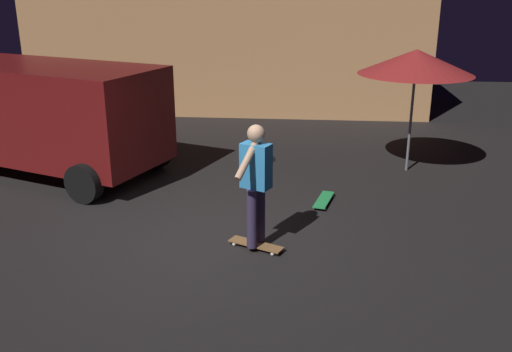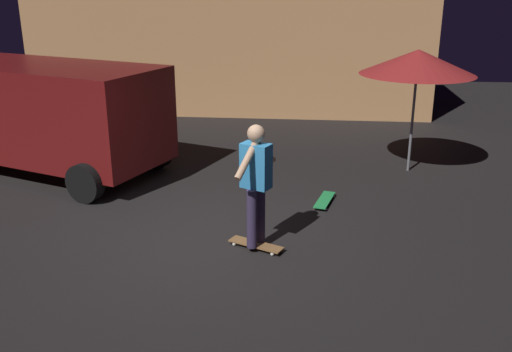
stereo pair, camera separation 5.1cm
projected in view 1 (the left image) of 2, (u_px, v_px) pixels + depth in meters
name	position (u px, v px, depth m)	size (l,w,h in m)	color
ground_plane	(210.00, 242.00, 7.96)	(28.00, 28.00, 0.00)	black
low_building	(230.00, 47.00, 16.00)	(10.74, 3.06, 3.36)	tan
parked_van	(43.00, 111.00, 10.56)	(4.97, 3.51, 2.03)	maroon
patio_umbrella	(416.00, 62.00, 10.28)	(2.10, 2.10, 2.30)	slate
skateboard_ridden	(256.00, 245.00, 7.74)	(0.79, 0.51, 0.07)	olive
skateboard_spare	(324.00, 200.00, 9.32)	(0.38, 0.81, 0.07)	green
skater	(256.00, 177.00, 7.42)	(0.49, 0.93, 1.67)	#382D4C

